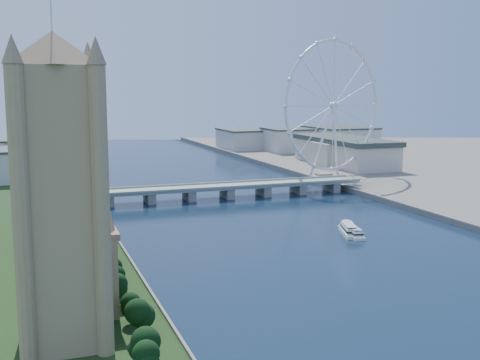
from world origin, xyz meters
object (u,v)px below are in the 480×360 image
tour_boat_near (349,234)px  tour_boat_far (353,236)px  london_eye (333,106)px  victoria_tower (59,182)px

tour_boat_near → tour_boat_far: size_ratio=1.14×
london_eye → tour_boat_far: london_eye is taller
tour_boat_near → tour_boat_far: bearing=-70.9°
london_eye → tour_boat_far: (-91.70, -195.97, -67.52)m
tour_boat_near → tour_boat_far: 4.77m
tour_boat_far → victoria_tower: bearing=-136.3°
london_eye → tour_boat_near: size_ratio=4.13×
tour_boat_far → london_eye: bearing=76.1°
tour_boat_near → victoria_tower: bearing=-127.9°
tour_boat_near → london_eye: bearing=82.8°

